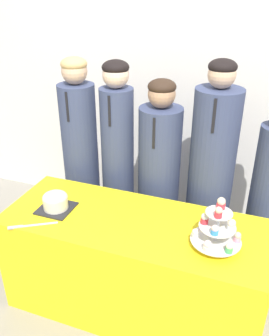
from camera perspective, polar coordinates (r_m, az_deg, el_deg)
wall_back at (r=3.05m, az=8.04°, el=14.45°), size 9.00×0.06×2.70m
table at (r=2.44m, az=-0.26°, el=-15.34°), size 1.64×0.64×0.72m
round_cake at (r=2.35m, az=-12.57°, el=-5.21°), size 0.22×0.22×0.12m
cake_knife at (r=2.27m, az=-17.25°, el=-8.90°), size 0.26×0.17×0.01m
cupcake_stand at (r=2.00m, az=13.10°, el=-9.37°), size 0.28×0.28×0.29m
student_0 at (r=2.91m, az=-8.56°, el=1.34°), size 0.28×0.28×1.57m
student_1 at (r=2.77m, az=-2.69°, el=0.63°), size 0.25×0.25×1.56m
student_2 at (r=2.71m, az=3.90°, el=-1.97°), size 0.31×0.32×1.46m
student_3 at (r=2.61m, az=12.02°, el=-2.00°), size 0.32×0.32×1.62m
student_4 at (r=2.64m, az=20.60°, el=-4.70°), size 0.26×0.26×1.42m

